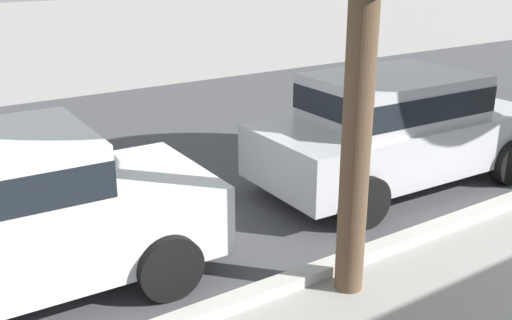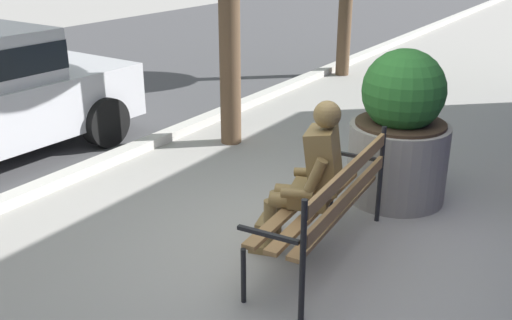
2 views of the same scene
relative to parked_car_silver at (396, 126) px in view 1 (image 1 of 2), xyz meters
name	(u,v)px [view 1 (image 1 of 2)]	position (x,y,z in m)	size (l,w,h in m)	color
street_surface	(283,126)	(0.48, 3.20, -0.84)	(60.00, 9.00, 0.01)	#424244
curb_stone	(500,205)	(0.48, -1.40, -0.78)	(60.00, 0.20, 0.12)	#B2AFA8
parked_car_silver	(396,126)	(0.00, 0.00, 0.00)	(4.16, 2.04, 1.56)	#B7B7BC
lamp_post	(357,20)	(-2.44, -1.70, 1.71)	(0.32, 0.32, 3.90)	black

